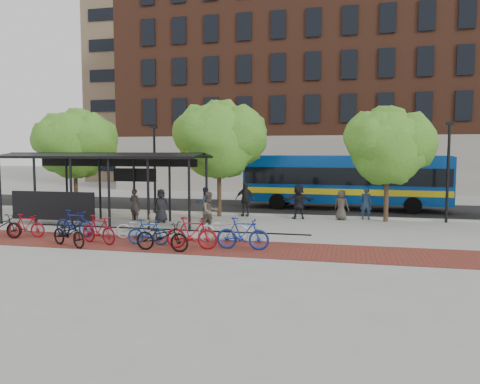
% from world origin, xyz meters
% --- Properties ---
extents(ground, '(160.00, 160.00, 0.00)m').
position_xyz_m(ground, '(0.00, 0.00, 0.00)').
color(ground, '#9E9E99').
rests_on(ground, ground).
extents(asphalt_street, '(160.00, 8.00, 0.01)m').
position_xyz_m(asphalt_street, '(0.00, 8.00, 0.01)').
color(asphalt_street, black).
rests_on(asphalt_street, ground).
extents(curb, '(160.00, 0.25, 0.12)m').
position_xyz_m(curb, '(0.00, 4.00, 0.06)').
color(curb, '#B7B7B2').
rests_on(curb, ground).
extents(brick_strip, '(24.00, 3.00, 0.01)m').
position_xyz_m(brick_strip, '(-2.00, -5.00, 0.00)').
color(brick_strip, maroon).
rests_on(brick_strip, ground).
extents(bike_rack_rail, '(12.00, 0.05, 0.95)m').
position_xyz_m(bike_rack_rail, '(-3.30, -4.10, 0.00)').
color(bike_rack_rail, black).
rests_on(bike_rack_rail, ground).
extents(building_brick, '(55.00, 14.00, 20.00)m').
position_xyz_m(building_brick, '(10.00, 26.00, 10.00)').
color(building_brick, brown).
rests_on(building_brick, ground).
extents(building_tower, '(22.00, 22.00, 30.00)m').
position_xyz_m(building_tower, '(-16.00, 40.00, 15.00)').
color(building_tower, '#7A664C').
rests_on(building_tower, ground).
extents(bus_shelter, '(10.60, 3.07, 3.60)m').
position_xyz_m(bus_shelter, '(-8.13, -0.48, 3.00)').
color(bus_shelter, black).
rests_on(bus_shelter, ground).
extents(tree_a, '(4.90, 4.00, 6.18)m').
position_xyz_m(tree_a, '(-11.91, 3.35, 4.24)').
color(tree_a, '#382619').
rests_on(tree_a, ground).
extents(tree_b, '(5.15, 4.20, 6.47)m').
position_xyz_m(tree_b, '(-2.90, 3.35, 4.46)').
color(tree_b, '#382619').
rests_on(tree_b, ground).
extents(tree_c, '(4.66, 3.80, 5.92)m').
position_xyz_m(tree_c, '(6.09, 3.35, 4.05)').
color(tree_c, '#382619').
rests_on(tree_c, ground).
extents(lamp_post_left, '(0.35, 0.20, 5.12)m').
position_xyz_m(lamp_post_left, '(-7.00, 3.60, 2.75)').
color(lamp_post_left, black).
rests_on(lamp_post_left, ground).
extents(lamp_post_right, '(0.35, 0.20, 5.12)m').
position_xyz_m(lamp_post_right, '(9.00, 3.60, 2.75)').
color(lamp_post_right, black).
rests_on(lamp_post_right, ground).
extents(bus, '(12.67, 3.53, 3.38)m').
position_xyz_m(bus, '(3.83, 8.17, 1.94)').
color(bus, navy).
rests_on(bus, ground).
extents(bike_0, '(2.02, 0.71, 1.06)m').
position_xyz_m(bike_0, '(-10.26, -5.18, 0.53)').
color(bike_0, black).
rests_on(bike_0, ground).
extents(bike_1, '(1.70, 0.64, 0.99)m').
position_xyz_m(bike_1, '(-9.27, -4.81, 0.50)').
color(bike_1, maroon).
rests_on(bike_1, ground).
extents(bike_3, '(1.95, 0.74, 1.14)m').
position_xyz_m(bike_3, '(-7.39, -4.18, 0.57)').
color(bike_3, navy).
rests_on(bike_3, ground).
extents(bike_4, '(2.08, 1.42, 1.03)m').
position_xyz_m(bike_4, '(-6.39, -6.13, 0.52)').
color(bike_4, black).
rests_on(bike_4, ground).
extents(bike_5, '(1.95, 1.13, 1.13)m').
position_xyz_m(bike_5, '(-5.57, -5.38, 0.57)').
color(bike_5, maroon).
rests_on(bike_5, ground).
extents(bike_6, '(1.91, 1.31, 0.95)m').
position_xyz_m(bike_6, '(-4.61, -3.84, 0.47)').
color(bike_6, '#ACACAF').
rests_on(bike_6, ground).
extents(bike_7, '(1.69, 0.60, 0.99)m').
position_xyz_m(bike_7, '(-3.57, -5.14, 0.50)').
color(bike_7, navy).
rests_on(bike_7, ground).
extents(bike_8, '(2.11, 0.84, 1.09)m').
position_xyz_m(bike_8, '(-2.58, -6.10, 0.54)').
color(bike_8, black).
rests_on(bike_8, ground).
extents(bike_9, '(2.00, 0.61, 1.20)m').
position_xyz_m(bike_9, '(-1.65, -5.50, 0.60)').
color(bike_9, maroon).
rests_on(bike_9, ground).
extents(bike_10, '(2.18, 1.16, 1.09)m').
position_xyz_m(bike_10, '(-0.84, -3.89, 0.54)').
color(bike_10, '#B9B9BC').
rests_on(bike_10, ground).
extents(bike_11, '(2.00, 0.60, 1.20)m').
position_xyz_m(bike_11, '(0.24, -5.18, 0.60)').
color(bike_11, navy).
rests_on(bike_11, ground).
extents(pedestrian_0, '(0.99, 0.84, 1.72)m').
position_xyz_m(pedestrian_0, '(-5.30, 0.39, 0.86)').
color(pedestrian_0, black).
rests_on(pedestrian_0, ground).
extents(pedestrian_1, '(0.67, 0.49, 1.68)m').
position_xyz_m(pedestrian_1, '(-6.92, 0.73, 0.84)').
color(pedestrian_1, '#3C3330').
rests_on(pedestrian_1, ground).
extents(pedestrian_2, '(1.07, 1.05, 1.74)m').
position_xyz_m(pedestrian_2, '(-3.44, 1.96, 0.87)').
color(pedestrian_2, '#1E3247').
rests_on(pedestrian_2, ground).
extents(pedestrian_4, '(1.15, 0.54, 1.91)m').
position_xyz_m(pedestrian_4, '(-1.59, 3.64, 0.96)').
color(pedestrian_4, black).
rests_on(pedestrian_4, ground).
extents(pedestrian_5, '(1.83, 1.10, 1.89)m').
position_xyz_m(pedestrian_5, '(1.46, 3.31, 0.94)').
color(pedestrian_5, black).
rests_on(pedestrian_5, ground).
extents(pedestrian_6, '(0.92, 0.76, 1.61)m').
position_xyz_m(pedestrian_6, '(3.73, 3.35, 0.80)').
color(pedestrian_6, '#433B36').
rests_on(pedestrian_6, ground).
extents(pedestrian_7, '(0.69, 0.50, 1.75)m').
position_xyz_m(pedestrian_7, '(4.99, 3.79, 0.87)').
color(pedestrian_7, navy).
rests_on(pedestrian_7, ground).
extents(pedestrian_8, '(1.09, 1.11, 1.80)m').
position_xyz_m(pedestrian_8, '(-2.14, -1.50, 0.90)').
color(pedestrian_8, brown).
rests_on(pedestrian_8, ground).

